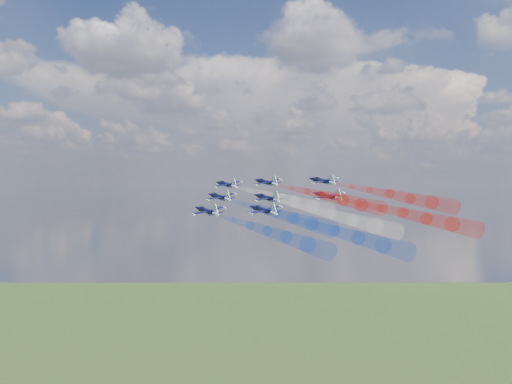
% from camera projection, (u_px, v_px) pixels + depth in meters
% --- Properties ---
extents(jet_lead, '(14.07, 13.90, 5.91)m').
position_uv_depth(jet_lead, '(227.00, 185.00, 169.13)').
color(jet_lead, black).
extents(trail_lead, '(32.29, 25.43, 9.41)m').
position_uv_depth(trail_lead, '(279.00, 198.00, 150.26)').
color(trail_lead, white).
extents(jet_inner_left, '(14.07, 13.90, 5.91)m').
position_uv_depth(jet_inner_left, '(220.00, 197.00, 155.35)').
color(jet_inner_left, black).
extents(trail_inner_left, '(32.29, 25.43, 9.41)m').
position_uv_depth(trail_inner_left, '(276.00, 213.00, 136.48)').
color(trail_inner_left, blue).
extents(jet_inner_right, '(14.07, 13.90, 5.91)m').
position_uv_depth(jet_inner_right, '(266.00, 182.00, 165.75)').
color(jet_inner_right, black).
extents(trail_inner_right, '(32.29, 25.43, 9.41)m').
position_uv_depth(trail_inner_right, '(324.00, 195.00, 146.89)').
color(trail_inner_right, red).
extents(jet_outer_left, '(14.07, 13.90, 5.91)m').
position_uv_depth(jet_outer_left, '(207.00, 211.00, 142.36)').
color(jet_outer_left, black).
extents(trail_outer_left, '(32.29, 25.43, 9.41)m').
position_uv_depth(trail_outer_left, '(267.00, 231.00, 123.50)').
color(trail_outer_left, blue).
extents(jet_center_third, '(14.07, 13.90, 5.91)m').
position_uv_depth(jet_center_third, '(267.00, 198.00, 151.01)').
color(jet_center_third, black).
extents(trail_center_third, '(32.29, 25.43, 9.41)m').
position_uv_depth(trail_center_third, '(332.00, 215.00, 132.14)').
color(trail_center_third, white).
extents(jet_outer_right, '(14.07, 13.90, 5.91)m').
position_uv_depth(jet_outer_right, '(323.00, 181.00, 162.81)').
color(jet_outer_right, black).
extents(trail_outer_right, '(32.29, 25.43, 9.41)m').
position_uv_depth(trail_outer_right, '(389.00, 194.00, 143.94)').
color(trail_outer_right, red).
extents(jet_rear_left, '(14.07, 13.90, 5.91)m').
position_uv_depth(jet_rear_left, '(264.00, 210.00, 137.85)').
color(jet_rear_left, black).
extents(trail_rear_left, '(32.29, 25.43, 9.41)m').
position_uv_depth(trail_rear_left, '(335.00, 231.00, 118.98)').
color(trail_rear_left, blue).
extents(jet_rear_right, '(14.07, 13.90, 5.91)m').
position_uv_depth(jet_rear_right, '(328.00, 196.00, 148.42)').
color(jet_rear_right, black).
extents(trail_rear_right, '(32.29, 25.43, 9.41)m').
position_uv_depth(trail_rear_right, '(403.00, 213.00, 129.55)').
color(trail_rear_right, red).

